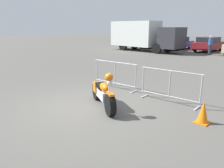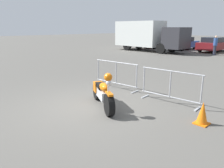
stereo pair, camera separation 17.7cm
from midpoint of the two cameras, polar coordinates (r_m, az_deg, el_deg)
The scene contains 10 objects.
ground_plane at distance 6.92m, azimuth -5.53°, elevation -5.65°, with size 120.00×120.00×0.00m, color #54514C.
motorcycle at distance 6.69m, azimuth -1.73°, elevation -2.22°, with size 1.95×1.11×1.19m.
crowd_barrier_near at distance 8.74m, azimuth 1.66°, elevation 2.47°, with size 2.09×0.61×1.07m.
crowd_barrier_far at distance 7.26m, azimuth 15.63°, elevation -0.60°, with size 2.09×0.61×1.07m.
box_truck at distance 23.03m, azimuth 9.24°, elevation 12.58°, with size 7.71×2.32×2.98m.
parked_car_red at distance 26.81m, azimuth 11.83°, elevation 10.72°, with size 1.78×4.10×1.37m.
parked_car_blue at distance 25.51m, azimuth 18.33°, elevation 10.09°, with size 1.75×4.04×1.35m.
parked_car_maroon at distance 24.35m, azimuth 25.23°, elevation 9.35°, with size 1.85×4.27×1.43m.
pedestrian at distance 21.12m, azimuth 25.59°, elevation 9.24°, with size 0.42×0.42×1.69m.
traffic_cone at distance 6.03m, azimuth 23.36°, elevation -7.05°, with size 0.34×0.34×0.59m.
Camera 2 is at (5.20, -3.92, 2.40)m, focal length 35.00 mm.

